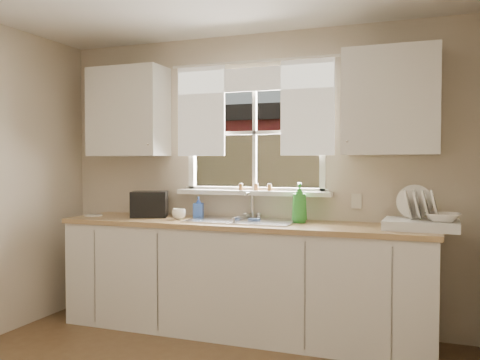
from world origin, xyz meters
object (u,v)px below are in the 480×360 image
(cup, at_px, (179,214))
(black_appliance, at_px, (150,204))
(dish_rack, at_px, (421,220))
(soap_bottle_a, at_px, (299,203))

(cup, xyz_separation_m, black_appliance, (-0.34, 0.10, 0.07))
(dish_rack, xyz_separation_m, cup, (-1.93, -0.04, -0.02))
(dish_rack, bearing_deg, soap_bottle_a, 174.69)
(soap_bottle_a, height_order, cup, soap_bottle_a)
(black_appliance, bearing_deg, cup, -39.11)
(dish_rack, xyz_separation_m, soap_bottle_a, (-0.91, 0.08, 0.10))
(dish_rack, relative_size, black_appliance, 1.71)
(soap_bottle_a, bearing_deg, dish_rack, -27.31)
(dish_rack, relative_size, cup, 4.59)
(dish_rack, distance_m, black_appliance, 2.27)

